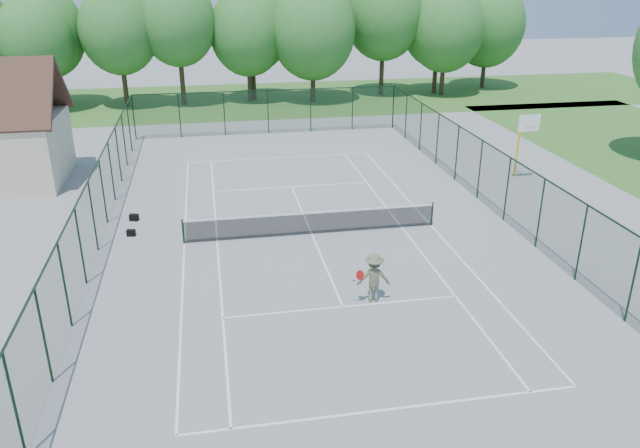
{
  "coord_description": "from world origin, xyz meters",
  "views": [
    {
      "loc": [
        -4.16,
        -24.72,
        10.93
      ],
      "look_at": [
        0.0,
        -2.0,
        1.3
      ],
      "focal_mm": 35.0,
      "sensor_mm": 36.0,
      "label": 1
    }
  ],
  "objects_px": {
    "basketball_goal": "(524,133)",
    "tennis_player": "(374,278)",
    "tennis_net": "(312,222)"
  },
  "relations": [
    {
      "from": "tennis_net",
      "to": "tennis_player",
      "type": "xyz_separation_m",
      "value": [
        1.14,
        -6.14,
        0.32
      ]
    },
    {
      "from": "tennis_net",
      "to": "tennis_player",
      "type": "bearing_deg",
      "value": -79.47
    },
    {
      "from": "tennis_net",
      "to": "basketball_goal",
      "type": "relative_size",
      "value": 3.04
    },
    {
      "from": "tennis_player",
      "to": "basketball_goal",
      "type": "bearing_deg",
      "value": 45.68
    },
    {
      "from": "tennis_net",
      "to": "basketball_goal",
      "type": "distance_m",
      "value": 13.86
    },
    {
      "from": "basketball_goal",
      "to": "tennis_player",
      "type": "relative_size",
      "value": 1.83
    },
    {
      "from": "basketball_goal",
      "to": "tennis_player",
      "type": "distance_m",
      "value": 16.41
    },
    {
      "from": "basketball_goal",
      "to": "tennis_net",
      "type": "bearing_deg",
      "value": -156.16
    },
    {
      "from": "tennis_player",
      "to": "tennis_net",
      "type": "bearing_deg",
      "value": 100.53
    },
    {
      "from": "tennis_net",
      "to": "tennis_player",
      "type": "relative_size",
      "value": 5.56
    }
  ]
}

